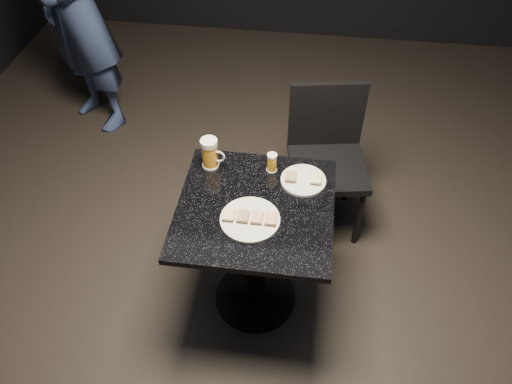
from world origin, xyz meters
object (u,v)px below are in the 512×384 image
plate_large (250,220)px  beer_tumbler (272,163)px  patron (75,6)px  table (255,240)px  beer_mug (210,153)px  plate_small (303,180)px  chair (327,152)px

plate_large → beer_tumbler: beer_tumbler is taller
beer_tumbler → patron: bearing=139.6°
table → beer_tumbler: bearing=79.3°
beer_mug → beer_tumbler: (0.29, 0.01, -0.03)m
beer_mug → patron: bearing=132.8°
plate_small → beer_tumbler: bearing=159.5°
plate_large → table: bearing=82.5°
chair → beer_tumbler: bearing=-121.0°
table → beer_mug: (-0.25, 0.24, 0.32)m
patron → chair: size_ratio=2.04×
table → beer_tumbler: beer_tumbler is taller
plate_large → table: (0.01, 0.09, -0.25)m
beer_tumbler → beer_mug: bearing=-178.4°
patron → beer_mug: bearing=-15.4°
table → beer_tumbler: 0.38m
plate_small → beer_mug: size_ratio=1.34×
table → chair: size_ratio=0.85×
chair → table: bearing=-114.5°
plate_large → beer_mug: (-0.24, 0.32, 0.07)m
patron → chair: (1.71, -0.78, -0.40)m
plate_small → chair: (0.12, 0.51, -0.25)m
plate_small → patron: size_ratio=0.12×
patron → beer_tumbler: patron is taller
plate_small → beer_mug: beer_mug is taller
beer_mug → plate_small: bearing=-6.3°
plate_small → patron: bearing=141.1°
chair → patron: bearing=155.6°
plate_small → beer_mug: (-0.45, 0.05, 0.07)m
beer_tumbler → plate_large: bearing=-99.8°
patron → chair: bearing=7.3°
plate_large → beer_tumbler: 0.34m
table → beer_mug: 0.47m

